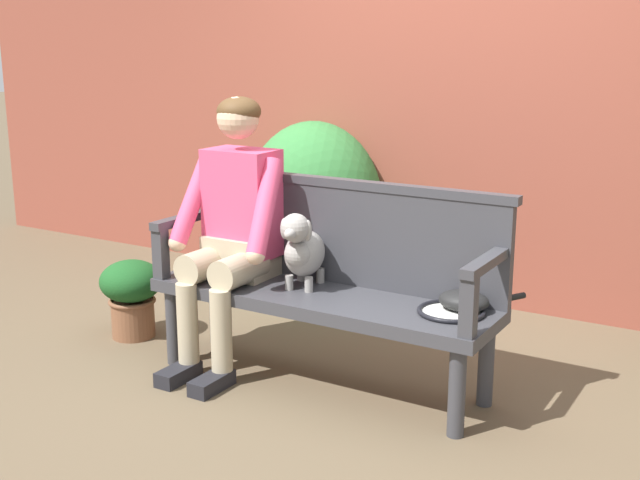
{
  "coord_description": "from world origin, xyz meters",
  "views": [
    {
      "loc": [
        1.83,
        -3.04,
        1.56
      ],
      "look_at": [
        0.0,
        0.0,
        0.69
      ],
      "focal_mm": 45.52,
      "sensor_mm": 36.0,
      "label": 1
    }
  ],
  "objects_px": {
    "person_seated": "(233,223)",
    "dog_on_bench": "(302,249)",
    "garden_bench": "(320,306)",
    "baseball_glove": "(464,301)",
    "potted_plant": "(132,293)",
    "tennis_racket": "(456,310)"
  },
  "relations": [
    {
      "from": "baseball_glove",
      "to": "dog_on_bench",
      "type": "bearing_deg",
      "value": -176.4
    },
    {
      "from": "person_seated",
      "to": "potted_plant",
      "type": "height_order",
      "value": "person_seated"
    },
    {
      "from": "dog_on_bench",
      "to": "tennis_racket",
      "type": "relative_size",
      "value": 0.66
    },
    {
      "from": "dog_on_bench",
      "to": "potted_plant",
      "type": "relative_size",
      "value": 0.88
    },
    {
      "from": "person_seated",
      "to": "baseball_glove",
      "type": "height_order",
      "value": "person_seated"
    },
    {
      "from": "garden_bench",
      "to": "baseball_glove",
      "type": "height_order",
      "value": "baseball_glove"
    },
    {
      "from": "tennis_racket",
      "to": "potted_plant",
      "type": "xyz_separation_m",
      "value": [
        -1.82,
        -0.06,
        -0.2
      ]
    },
    {
      "from": "person_seated",
      "to": "dog_on_bench",
      "type": "height_order",
      "value": "person_seated"
    },
    {
      "from": "garden_bench",
      "to": "potted_plant",
      "type": "relative_size",
      "value": 3.88
    },
    {
      "from": "tennis_racket",
      "to": "potted_plant",
      "type": "distance_m",
      "value": 1.84
    },
    {
      "from": "dog_on_bench",
      "to": "potted_plant",
      "type": "height_order",
      "value": "dog_on_bench"
    },
    {
      "from": "dog_on_bench",
      "to": "potted_plant",
      "type": "xyz_separation_m",
      "value": [
        -1.08,
        -0.02,
        -0.38
      ]
    },
    {
      "from": "person_seated",
      "to": "potted_plant",
      "type": "bearing_deg",
      "value": 179.01
    },
    {
      "from": "garden_bench",
      "to": "dog_on_bench",
      "type": "bearing_deg",
      "value": 167.35
    },
    {
      "from": "garden_bench",
      "to": "person_seated",
      "type": "xyz_separation_m",
      "value": [
        -0.48,
        -0.01,
        0.34
      ]
    },
    {
      "from": "garden_bench",
      "to": "person_seated",
      "type": "height_order",
      "value": "person_seated"
    },
    {
      "from": "garden_bench",
      "to": "tennis_racket",
      "type": "xyz_separation_m",
      "value": [
        0.64,
        0.07,
        0.07
      ]
    },
    {
      "from": "tennis_racket",
      "to": "potted_plant",
      "type": "height_order",
      "value": "tennis_racket"
    },
    {
      "from": "person_seated",
      "to": "garden_bench",
      "type": "bearing_deg",
      "value": 0.78
    },
    {
      "from": "baseball_glove",
      "to": "person_seated",
      "type": "bearing_deg",
      "value": -176.64
    },
    {
      "from": "garden_bench",
      "to": "baseball_glove",
      "type": "bearing_deg",
      "value": 8.59
    },
    {
      "from": "garden_bench",
      "to": "dog_on_bench",
      "type": "distance_m",
      "value": 0.27
    }
  ]
}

